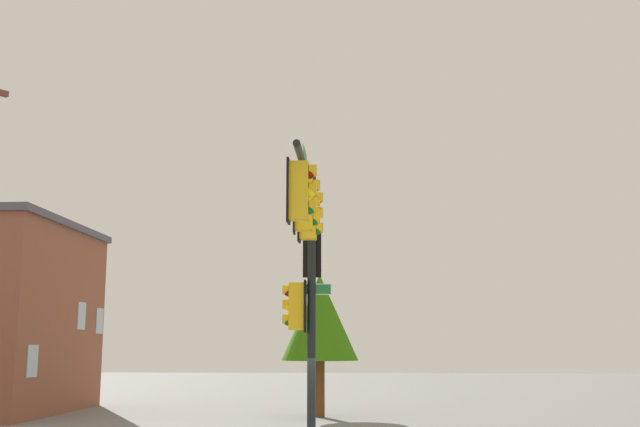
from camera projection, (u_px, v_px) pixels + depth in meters
The scene contains 2 objects.
signal_pole_assembly at pixel (307, 253), 16.64m from camera, with size 5.29×1.15×6.98m.
tree_near at pixel (320, 318), 30.29m from camera, with size 3.08×3.08×5.62m.
Camera 1 is at (17.73, 1.19, 2.81)m, focal length 42.33 mm.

